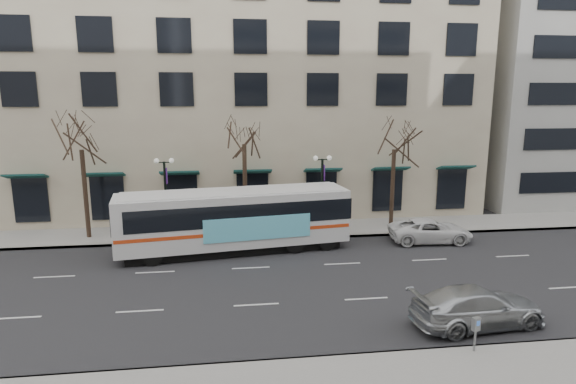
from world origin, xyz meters
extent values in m
plane|color=black|center=(0.00, 0.00, 0.00)|extent=(160.00, 160.00, 0.00)
cube|color=gray|center=(5.00, 9.00, 0.07)|extent=(80.00, 4.00, 0.15)
cube|color=tan|center=(-2.00, 21.00, 12.00)|extent=(40.00, 20.00, 24.00)
cylinder|color=black|center=(-10.00, 8.80, 2.87)|extent=(0.28, 0.28, 5.74)
cylinder|color=black|center=(0.00, 8.80, 2.97)|extent=(0.28, 0.28, 5.95)
cylinder|color=black|center=(10.00, 8.80, 2.73)|extent=(0.28, 0.28, 5.46)
cylinder|color=black|center=(-5.00, 8.20, 2.50)|extent=(0.16, 0.16, 5.00)
cylinder|color=black|center=(-5.00, 8.20, 0.15)|extent=(0.36, 0.36, 0.30)
cube|color=black|center=(-5.00, 8.20, 4.95)|extent=(0.90, 0.06, 0.06)
sphere|color=silver|center=(-5.45, 8.20, 5.05)|extent=(0.32, 0.32, 0.32)
sphere|color=silver|center=(-4.55, 8.20, 5.05)|extent=(0.32, 0.32, 0.32)
cube|color=#50227F|center=(-4.88, 8.20, 4.10)|extent=(0.04, 0.45, 1.00)
cylinder|color=black|center=(5.00, 8.20, 2.50)|extent=(0.16, 0.16, 5.00)
cylinder|color=black|center=(5.00, 8.20, 0.15)|extent=(0.36, 0.36, 0.30)
cube|color=black|center=(5.00, 8.20, 4.95)|extent=(0.90, 0.06, 0.06)
sphere|color=silver|center=(4.55, 8.20, 5.05)|extent=(0.32, 0.32, 0.32)
sphere|color=silver|center=(5.45, 8.20, 5.05)|extent=(0.32, 0.32, 0.32)
cube|color=#50227F|center=(5.12, 8.20, 4.10)|extent=(0.04, 0.45, 1.00)
cube|color=silver|center=(-0.80, 5.24, 2.03)|extent=(13.61, 4.68, 3.06)
cube|color=black|center=(-0.80, 5.24, 0.31)|extent=(12.51, 4.19, 0.50)
cube|color=black|center=(-0.47, 5.29, 2.50)|extent=(13.09, 4.65, 1.22)
cube|color=red|center=(-0.80, 5.24, 1.50)|extent=(13.48, 4.70, 0.20)
cube|color=#64D6F5|center=(0.51, 3.93, 1.72)|extent=(6.07, 0.90, 1.33)
cube|color=silver|center=(-0.80, 5.24, 3.59)|extent=(12.91, 4.31, 0.09)
cylinder|color=black|center=(-5.25, 3.34, 0.56)|extent=(1.14, 0.46, 1.11)
cylinder|color=black|center=(-5.60, 5.87, 0.56)|extent=(1.14, 0.46, 1.11)
cylinder|color=black|center=(2.68, 4.43, 0.56)|extent=(1.14, 0.46, 1.11)
cylinder|color=black|center=(2.33, 6.97, 0.56)|extent=(1.14, 0.46, 1.11)
cylinder|color=black|center=(4.67, 4.71, 0.56)|extent=(1.14, 0.46, 1.11)
cylinder|color=black|center=(4.32, 7.24, 0.56)|extent=(1.14, 0.46, 1.11)
imported|color=#B4B8BC|center=(8.68, -5.30, 0.79)|extent=(5.65, 2.79, 1.58)
imported|color=white|center=(11.42, 5.53, 0.71)|extent=(5.26, 2.70, 1.42)
cylinder|color=gray|center=(7.46, -7.41, 0.59)|extent=(0.08, 0.08, 0.88)
cube|color=gray|center=(7.46, -7.41, 1.18)|extent=(0.32, 0.25, 0.49)
cube|color=blue|center=(7.43, -7.49, 1.25)|extent=(0.14, 0.06, 0.18)
camera|label=1|loc=(-1.12, -22.09, 9.18)|focal=30.00mm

